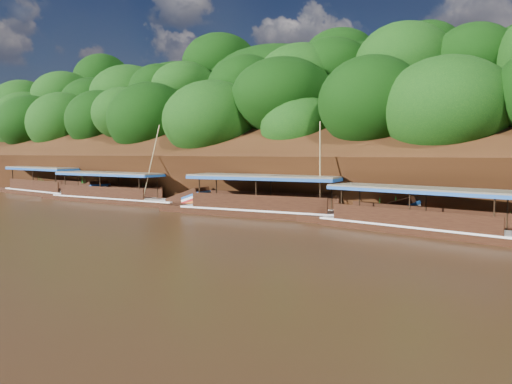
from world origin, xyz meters
The scene contains 7 objects.
ground centered at (0.00, 0.00, 0.00)m, with size 160.00×160.00×0.00m, color black.
riverbank centered at (-0.01, 22.73, 1.89)m, with size 120.00×30.06×19.40m.
boat_0 centered at (11.70, 6.23, 0.51)m, with size 14.16×3.53×5.91m.
boat_1 centered at (1.78, 7.59, 0.59)m, with size 15.12×4.45×6.20m.
boat_2 centered at (-13.33, 7.48, 0.55)m, with size 15.46×3.30×6.50m.
boat_3 centered at (-24.06, 8.05, 0.60)m, with size 14.90×3.32×3.14m.
reeds centered at (-2.00, 9.41, 0.89)m, with size 49.93×2.17×2.21m.
Camera 1 is at (18.11, -18.25, 3.98)m, focal length 35.00 mm.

